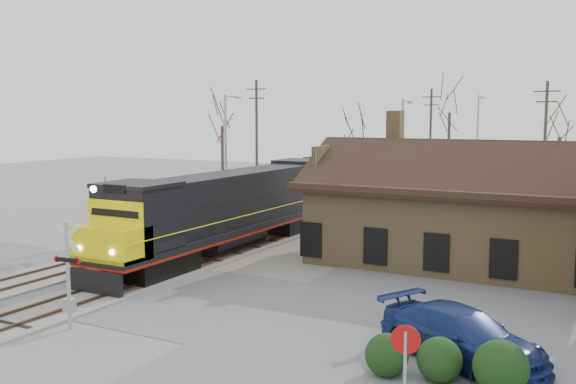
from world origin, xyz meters
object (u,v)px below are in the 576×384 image
(locomotive_lead, at_px, (224,210))
(locomotive_trailing, at_px, (365,178))
(parked_car, at_px, (462,336))
(depot, at_px, (458,217))

(locomotive_lead, bearing_deg, locomotive_trailing, 90.00)
(locomotive_trailing, relative_size, parked_car, 3.66)
(depot, distance_m, locomotive_trailing, 21.18)
(locomotive_lead, bearing_deg, depot, 17.38)
(depot, relative_size, parked_car, 2.66)
(locomotive_lead, distance_m, locomotive_trailing, 21.21)
(depot, bearing_deg, locomotive_lead, -162.62)
(locomotive_lead, height_order, locomotive_trailing, locomotive_lead)
(locomotive_trailing, distance_m, parked_car, 34.74)
(depot, bearing_deg, locomotive_trailing, 124.48)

